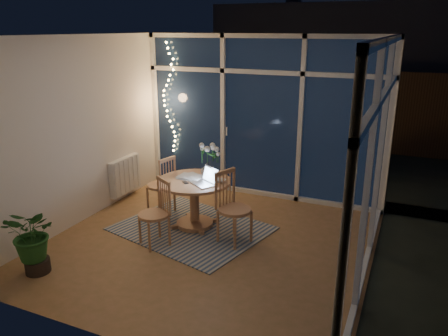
{
  "coord_description": "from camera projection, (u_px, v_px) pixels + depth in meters",
  "views": [
    {
      "loc": [
        2.24,
        -4.59,
        2.68
      ],
      "look_at": [
        0.11,
        0.25,
        0.98
      ],
      "focal_mm": 35.0,
      "sensor_mm": 36.0,
      "label": 1
    }
  ],
  "objects": [
    {
      "name": "floor",
      "position": [
        209.0,
        244.0,
        5.67
      ],
      "size": [
        4.0,
        4.0,
        0.0
      ],
      "primitive_type": "plane",
      "color": "brown",
      "rests_on": "ground"
    },
    {
      "name": "ceiling",
      "position": [
        206.0,
        35.0,
        4.88
      ],
      "size": [
        4.0,
        4.0,
        0.0
      ],
      "primitive_type": "plane",
      "color": "white",
      "rests_on": "wall_back"
    },
    {
      "name": "wall_back",
      "position": [
        262.0,
        118.0,
        7.02
      ],
      "size": [
        4.0,
        0.04,
        2.6
      ],
      "primitive_type": "cube",
      "color": "silver",
      "rests_on": "floor"
    },
    {
      "name": "wall_front",
      "position": [
        100.0,
        206.0,
        3.53
      ],
      "size": [
        4.0,
        0.04,
        2.6
      ],
      "primitive_type": "cube",
      "color": "silver",
      "rests_on": "floor"
    },
    {
      "name": "wall_left",
      "position": [
        78.0,
        132.0,
        6.04
      ],
      "size": [
        0.04,
        4.0,
        2.6
      ],
      "primitive_type": "cube",
      "color": "silver",
      "rests_on": "floor"
    },
    {
      "name": "wall_right",
      "position": [
        382.0,
        168.0,
        4.51
      ],
      "size": [
        0.04,
        4.0,
        2.6
      ],
      "primitive_type": "cube",
      "color": "silver",
      "rests_on": "floor"
    },
    {
      "name": "window_wall_back",
      "position": [
        261.0,
        118.0,
        6.98
      ],
      "size": [
        4.0,
        0.1,
        2.6
      ],
      "primitive_type": "cube",
      "color": "silver",
      "rests_on": "floor"
    },
    {
      "name": "window_wall_right",
      "position": [
        378.0,
        167.0,
        4.52
      ],
      "size": [
        0.1,
        4.0,
        2.6
      ],
      "primitive_type": "cube",
      "color": "silver",
      "rests_on": "floor"
    },
    {
      "name": "radiator",
      "position": [
        125.0,
        175.0,
        7.08
      ],
      "size": [
        0.1,
        0.7,
        0.58
      ],
      "primitive_type": "cube",
      "color": "silver",
      "rests_on": "wall_left"
    },
    {
      "name": "fairy_lights",
      "position": [
        169.0,
        98.0,
        7.48
      ],
      "size": [
        0.24,
        0.1,
        1.85
      ],
      "primitive_type": null,
      "color": "#FFCC66",
      "rests_on": "window_wall_back"
    },
    {
      "name": "garden_patio",
      "position": [
        325.0,
        155.0,
        9.86
      ],
      "size": [
        12.0,
        6.0,
        0.1
      ],
      "primitive_type": "cube",
      "color": "black",
      "rests_on": "ground"
    },
    {
      "name": "garden_fence",
      "position": [
        310.0,
        108.0,
        10.19
      ],
      "size": [
        11.0,
        0.08,
        1.8
      ],
      "primitive_type": "cube",
      "color": "#382414",
      "rests_on": "ground"
    },
    {
      "name": "neighbour_roof",
      "position": [
        348.0,
        46.0,
        12.29
      ],
      "size": [
        7.0,
        3.0,
        2.2
      ],
      "primitive_type": "cube",
      "color": "#2E3037",
      "rests_on": "ground"
    },
    {
      "name": "garden_shrubs",
      "position": [
        246.0,
        144.0,
        8.81
      ],
      "size": [
        0.9,
        0.9,
        0.9
      ],
      "primitive_type": "sphere",
      "color": "black",
      "rests_on": "ground"
    },
    {
      "name": "rug",
      "position": [
        192.0,
        228.0,
        6.1
      ],
      "size": [
        2.25,
        1.97,
        0.01
      ],
      "primitive_type": "cube",
      "rotation": [
        0.0,
        0.0,
        -0.25
      ],
      "color": "#B3AA92",
      "rests_on": "floor"
    },
    {
      "name": "dining_table",
      "position": [
        194.0,
        203.0,
        6.08
      ],
      "size": [
        1.23,
        1.23,
        0.69
      ],
      "primitive_type": "cylinder",
      "rotation": [
        0.0,
        0.0,
        -0.25
      ],
      "color": "#AE794E",
      "rests_on": "floor"
    },
    {
      "name": "chair_left",
      "position": [
        160.0,
        184.0,
        6.53
      ],
      "size": [
        0.5,
        0.5,
        0.9
      ],
      "primitive_type": "cube",
      "rotation": [
        0.0,
        0.0,
        -1.8
      ],
      "color": "#AE794E",
      "rests_on": "floor"
    },
    {
      "name": "chair_right",
      "position": [
        235.0,
        208.0,
        5.57
      ],
      "size": [
        0.58,
        0.58,
        0.97
      ],
      "primitive_type": "cube",
      "rotation": [
        0.0,
        0.0,
        1.2
      ],
      "color": "#AE794E",
      "rests_on": "floor"
    },
    {
      "name": "chair_front",
      "position": [
        154.0,
        213.0,
        5.52
      ],
      "size": [
        0.56,
        0.56,
        0.89
      ],
      "primitive_type": "cube",
      "rotation": [
        0.0,
        0.0,
        -0.54
      ],
      "color": "#AE794E",
      "rests_on": "floor"
    },
    {
      "name": "laptop",
      "position": [
        203.0,
        176.0,
        5.78
      ],
      "size": [
        0.43,
        0.41,
        0.24
      ],
      "primitive_type": null,
      "rotation": [
        0.0,
        0.0,
        -0.57
      ],
      "color": "silver",
      "rests_on": "dining_table"
    },
    {
      "name": "flower_vase",
      "position": [
        207.0,
        169.0,
        6.12
      ],
      "size": [
        0.25,
        0.25,
        0.21
      ],
      "primitive_type": "imported",
      "rotation": [
        0.0,
        0.0,
        -0.25
      ],
      "color": "silver",
      "rests_on": "dining_table"
    },
    {
      "name": "bowl",
      "position": [
        220.0,
        181.0,
        5.9
      ],
      "size": [
        0.18,
        0.18,
        0.04
      ],
      "primitive_type": "imported",
      "rotation": [
        0.0,
        0.0,
        -0.25
      ],
      "color": "silver",
      "rests_on": "dining_table"
    },
    {
      "name": "newspapers",
      "position": [
        191.0,
        177.0,
        6.07
      ],
      "size": [
        0.4,
        0.34,
        0.02
      ],
      "primitive_type": "cube",
      "rotation": [
        0.0,
        0.0,
        -0.26
      ],
      "color": "silver",
      "rests_on": "dining_table"
    },
    {
      "name": "phone",
      "position": [
        185.0,
        182.0,
        5.87
      ],
      "size": [
        0.12,
        0.11,
        0.01
      ],
      "primitive_type": "cube",
      "rotation": [
        0.0,
        0.0,
        -0.65
      ],
      "color": "black",
      "rests_on": "dining_table"
    },
    {
      "name": "potted_plant",
      "position": [
        34.0,
        242.0,
        4.91
      ],
      "size": [
        0.58,
        0.51,
        0.76
      ],
      "primitive_type": "imported",
      "rotation": [
        0.0,
        0.0,
        0.08
      ],
      "color": "#1C4E1D",
      "rests_on": "floor"
    }
  ]
}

